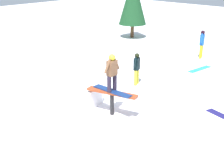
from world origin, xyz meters
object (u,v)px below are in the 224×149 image
at_px(main_rider_on_rail, 112,74).
at_px(bystander_black, 137,67).
at_px(rail_feature, 112,96).
at_px(bystander_blue, 202,43).
at_px(loose_snowboard_navy, 224,117).
at_px(loose_snowboard_cyan, 200,69).

relative_size(main_rider_on_rail, bystander_black, 1.11).
distance_m(rail_feature, bystander_blue, 8.39).
relative_size(rail_feature, loose_snowboard_navy, 1.40).
xyz_separation_m(main_rider_on_rail, loose_snowboard_navy, (2.88, 2.43, -1.46)).
bearing_deg(loose_snowboard_navy, main_rider_on_rail, -125.49).
bearing_deg(loose_snowboard_cyan, loose_snowboard_navy, -134.73).
xyz_separation_m(rail_feature, bystander_blue, (-1.15, 8.31, 0.17)).
distance_m(bystander_black, loose_snowboard_cyan, 3.91).
distance_m(rail_feature, loose_snowboard_navy, 3.83).
bearing_deg(bystander_black, loose_snowboard_navy, -114.67).
distance_m(rail_feature, main_rider_on_rail, 0.78).
xyz_separation_m(rail_feature, main_rider_on_rail, (0.00, 0.00, 0.78)).
bearing_deg(bystander_black, main_rider_on_rail, -176.86).
distance_m(rail_feature, bystander_black, 3.00).
bearing_deg(bystander_blue, loose_snowboard_navy, -166.34).
xyz_separation_m(main_rider_on_rail, bystander_black, (-1.18, 2.76, -0.69)).
distance_m(bystander_blue, loose_snowboard_navy, 7.18).
height_order(bystander_black, loose_snowboard_navy, bystander_black).
relative_size(bystander_blue, loose_snowboard_cyan, 1.02).
bearing_deg(main_rider_on_rail, loose_snowboard_navy, 38.35).
relative_size(bystander_blue, bystander_black, 1.11).
distance_m(rail_feature, loose_snowboard_cyan, 6.51).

